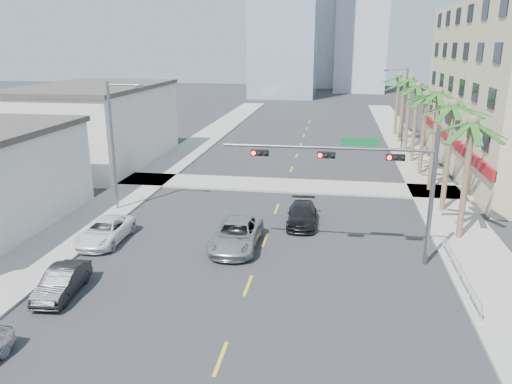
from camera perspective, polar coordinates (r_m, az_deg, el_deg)
ground at (r=21.51m, az=-2.83°, el=-15.46°), size 260.00×260.00×0.00m
sidewalk_right at (r=40.31m, az=20.27°, el=-0.79°), size 4.00×120.00×0.15m
sidewalk_left at (r=42.55m, az=-13.23°, el=0.70°), size 4.00×120.00×0.15m
sidewalk_cross at (r=41.58m, az=3.35°, el=0.75°), size 80.00×4.00×0.15m
building_left_far at (r=52.02m, az=-17.93°, el=7.17°), size 11.00×18.00×7.20m
tower_far_center at (r=143.30m, az=6.68°, el=20.34°), size 16.00×16.00×42.00m
traffic_signal_mast at (r=26.61m, az=12.90°, el=2.37°), size 11.12×0.54×7.20m
palm_tree_0 at (r=31.11m, az=23.52°, el=7.24°), size 4.80×4.80×7.80m
palm_tree_1 at (r=36.08m, az=21.63°, el=9.12°), size 4.80×4.80×8.16m
palm_tree_2 at (r=41.12m, az=20.18°, el=10.54°), size 4.80×4.80×8.52m
palm_tree_3 at (r=46.27m, az=18.93°, el=10.36°), size 4.80×4.80×7.80m
palm_tree_4 at (r=51.36m, az=18.02°, el=11.37°), size 4.80×4.80×8.16m
palm_tree_5 at (r=56.47m, az=17.28°, el=12.19°), size 4.80×4.80×8.52m
palm_tree_6 at (r=61.66m, az=16.58°, el=11.91°), size 4.80×4.80×7.80m
palm_tree_7 at (r=66.79m, az=16.05°, el=12.56°), size 4.80×4.80×8.16m
streetlight_left at (r=35.69m, az=-15.83°, el=5.72°), size 2.55×0.25×9.00m
streetlight_right at (r=56.63m, az=16.43°, el=9.50°), size 2.55×0.25×9.00m
guardrail at (r=26.91m, az=22.27°, el=-8.25°), size 0.08×8.08×1.00m
car_parked_mid at (r=25.52m, az=-21.29°, el=-9.55°), size 1.72×4.06×1.30m
car_parked_far at (r=31.15m, az=-16.87°, el=-4.31°), size 2.25×4.85×1.34m
car_lane_left at (r=29.98m, az=-1.91°, el=-4.52°), size 1.61×3.81×1.22m
car_lane_center at (r=29.03m, az=-2.27°, el=-4.92°), size 2.55×5.53×1.54m
car_lane_right at (r=32.78m, az=5.27°, el=-2.61°), size 1.98×4.62×1.33m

